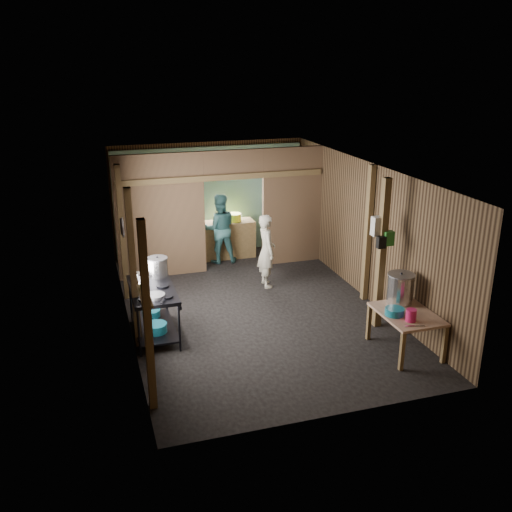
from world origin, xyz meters
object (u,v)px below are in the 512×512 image
object	(u,v)px
gas_range	(154,312)
stove_pot_large	(158,268)
prep_table	(405,332)
stock_pot	(400,289)
cook	(267,251)
yellow_tub	(234,217)
pink_bucket	(411,315)

from	to	relation	value
gas_range	stove_pot_large	bearing A→B (deg)	71.33
prep_table	stock_pot	bearing A→B (deg)	76.96
stove_pot_large	cook	world-z (taller)	cook
stock_pot	cook	size ratio (longest dim) A/B	0.34
stock_pot	yellow_tub	size ratio (longest dim) A/B	1.59
prep_table	cook	xyz separation A→B (m)	(-1.24, 3.24, 0.42)
stock_pot	yellow_tub	distance (m)	5.01
stove_pot_large	stock_pot	world-z (taller)	stove_pot_large
pink_bucket	cook	bearing A→B (deg)	107.88
prep_table	pink_bucket	bearing A→B (deg)	-111.51
gas_range	pink_bucket	size ratio (longest dim) A/B	7.61
pink_bucket	yellow_tub	size ratio (longest dim) A/B	0.59
gas_range	pink_bucket	xyz separation A→B (m)	(3.60, -1.96, 0.32)
stove_pot_large	stock_pot	size ratio (longest dim) A/B	0.70
gas_range	pink_bucket	world-z (taller)	gas_range
prep_table	yellow_tub	size ratio (longest dim) A/B	3.45
stock_pot	yellow_tub	bearing A→B (deg)	107.05
prep_table	stove_pot_large	distance (m)	4.22
gas_range	stock_pot	xyz separation A→B (m)	(3.80, -1.30, 0.46)
yellow_tub	prep_table	bearing A→B (deg)	-75.12
stock_pot	pink_bucket	bearing A→B (deg)	-106.57
stove_pot_large	pink_bucket	distance (m)	4.24
prep_table	yellow_tub	bearing A→B (deg)	104.88
stove_pot_large	yellow_tub	size ratio (longest dim) A/B	1.11
stove_pot_large	cook	distance (m)	2.54
prep_table	stock_pot	world-z (taller)	stock_pot
stock_pot	cook	bearing A→B (deg)	115.07
prep_table	pink_bucket	distance (m)	0.51
pink_bucket	cook	distance (m)	3.68
gas_range	stove_pot_large	xyz separation A→B (m)	(0.17, 0.50, 0.59)
pink_bucket	gas_range	bearing A→B (deg)	151.41
prep_table	cook	world-z (taller)	cook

